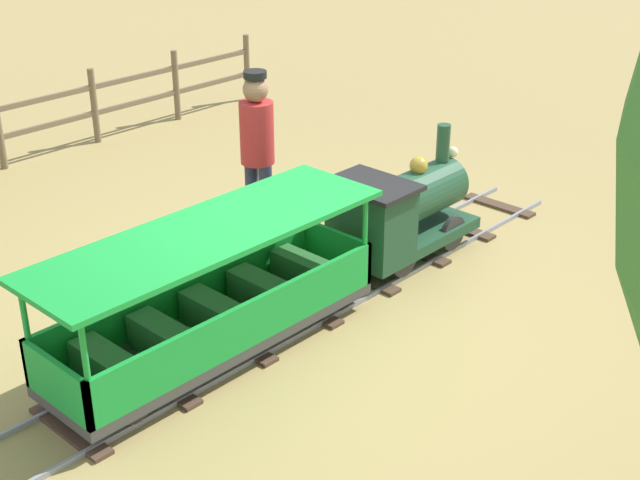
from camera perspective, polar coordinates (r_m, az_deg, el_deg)
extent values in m
plane|color=#A38C51|center=(7.11, -0.93, -4.44)|extent=(60.00, 60.00, 0.00)
cube|color=gray|center=(7.24, -2.61, -3.68)|extent=(0.03, 6.40, 0.04)
cube|color=gray|center=(6.92, 0.46, -5.13)|extent=(0.03, 6.40, 0.04)
cube|color=#4C3828|center=(5.99, -15.75, -11.70)|extent=(0.77, 0.14, 0.03)
cube|color=#4C3828|center=(6.30, -10.27, -9.07)|extent=(0.77, 0.14, 0.03)
cube|color=#4C3828|center=(6.66, -5.40, -6.63)|extent=(0.77, 0.14, 0.03)
cube|color=#4C3828|center=(7.08, -1.11, -4.42)|extent=(0.77, 0.14, 0.03)
cube|color=#4C3828|center=(7.54, 2.66, -2.45)|extent=(0.77, 0.14, 0.03)
cube|color=#4C3828|center=(8.04, 5.96, -0.71)|extent=(0.77, 0.14, 0.03)
cube|color=#4C3828|center=(8.57, 8.87, 0.83)|extent=(0.77, 0.14, 0.03)
cube|color=#4C3828|center=(9.12, 11.43, 2.18)|extent=(0.77, 0.14, 0.03)
cube|color=#1E472D|center=(7.87, 5.48, 0.28)|extent=(0.65, 1.40, 0.10)
cylinder|color=#1E472D|center=(7.87, 6.49, 3.04)|extent=(0.44, 0.85, 0.44)
cylinder|color=#B7932D|center=(8.19, 8.28, 3.85)|extent=(0.37, 0.02, 0.37)
cylinder|color=#1E472D|center=(7.96, 7.92, 6.21)|extent=(0.12, 0.12, 0.34)
sphere|color=#B7932D|center=(7.74, 6.36, 4.79)|extent=(0.16, 0.16, 0.16)
cube|color=#1E472D|center=(7.39, 3.31, 1.42)|extent=(0.65, 0.45, 0.55)
cube|color=black|center=(7.28, 3.37, 3.54)|extent=(0.73, 0.53, 0.04)
sphere|color=#F2EAB2|center=(8.13, 8.52, 5.61)|extent=(0.10, 0.10, 0.10)
cylinder|color=#2D2D2D|center=(8.27, 5.54, 1.50)|extent=(0.05, 0.32, 0.32)
cylinder|color=#2D2D2D|center=(7.99, 8.51, 0.45)|extent=(0.05, 0.32, 0.32)
cylinder|color=#2D2D2D|center=(7.77, 2.36, -0.02)|extent=(0.05, 0.32, 0.32)
cylinder|color=#2D2D2D|center=(7.48, 5.41, -1.21)|extent=(0.05, 0.32, 0.32)
cube|color=#3F3F3F|center=(6.47, -6.70, -6.03)|extent=(0.73, 2.60, 0.08)
cube|color=green|center=(6.60, -8.75, -3.34)|extent=(0.04, 2.60, 0.35)
cube|color=green|center=(6.14, -4.70, -5.48)|extent=(0.04, 2.60, 0.35)
cube|color=green|center=(7.14, 0.99, -0.67)|extent=(0.73, 0.04, 0.35)
cube|color=green|center=(5.76, -16.59, -8.86)|extent=(0.73, 0.04, 0.35)
cylinder|color=green|center=(7.25, -1.11, 1.47)|extent=(0.04, 0.04, 0.75)
cylinder|color=green|center=(6.84, 2.90, -0.08)|extent=(0.04, 0.04, 0.75)
cylinder|color=green|center=(5.92, -18.28, -5.81)|extent=(0.04, 0.04, 0.75)
cylinder|color=green|center=(5.42, -14.72, -8.44)|extent=(0.04, 0.04, 0.75)
cube|color=green|center=(6.09, -7.09, 0.49)|extent=(0.83, 2.70, 0.04)
cube|color=#2D6B33|center=(5.94, -13.57, -7.98)|extent=(0.57, 0.20, 0.24)
cube|color=#2D6B33|center=(6.15, -10.04, -6.34)|extent=(0.57, 0.20, 0.24)
cube|color=#2D6B33|center=(6.39, -6.78, -4.80)|extent=(0.57, 0.20, 0.24)
cube|color=#2D6B33|center=(6.65, -3.77, -3.37)|extent=(0.57, 0.20, 0.24)
cube|color=#2D6B33|center=(6.93, -1.02, -2.03)|extent=(0.57, 0.20, 0.24)
cylinder|color=#262626|center=(7.18, -2.57, -2.67)|extent=(0.04, 0.24, 0.24)
cylinder|color=#262626|center=(6.86, 0.52, -4.09)|extent=(0.04, 0.24, 0.24)
cylinder|color=#262626|center=(6.23, -14.71, -8.36)|extent=(0.04, 0.24, 0.24)
cylinder|color=#262626|center=(5.86, -11.83, -10.43)|extent=(0.04, 0.24, 0.24)
cylinder|color=#282D47|center=(8.07, -4.37, 2.49)|extent=(0.12, 0.12, 0.80)
cylinder|color=#282D47|center=(7.95, -3.49, 2.14)|extent=(0.12, 0.12, 0.80)
cylinder|color=#B22828|center=(7.77, -4.08, 6.90)|extent=(0.30, 0.30, 0.55)
sphere|color=#936B4C|center=(7.66, -4.17, 9.63)|extent=(0.22, 0.22, 0.22)
cylinder|color=black|center=(7.62, -4.20, 10.57)|extent=(0.20, 0.20, 0.06)
cylinder|color=#756047|center=(11.00, -14.31, 8.36)|extent=(0.08, 0.08, 0.90)
cylinder|color=#756047|center=(11.68, -9.24, 9.79)|extent=(0.08, 0.08, 0.90)
cylinder|color=#756047|center=(12.45, -4.72, 11.00)|extent=(0.08, 0.08, 0.90)
cube|color=#756047|center=(10.45, -19.87, 6.21)|extent=(0.04, 7.40, 0.06)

